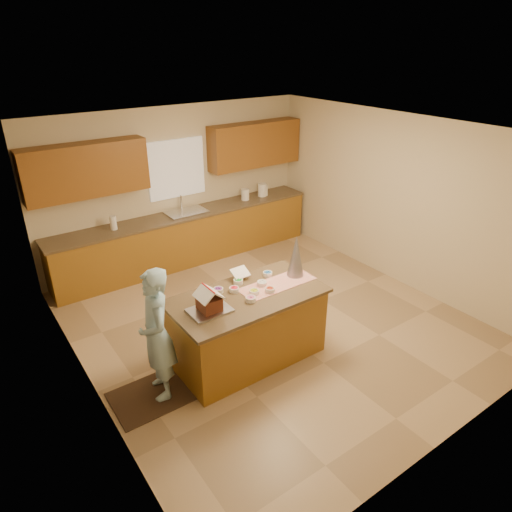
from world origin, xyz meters
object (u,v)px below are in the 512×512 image
gingerbread_house (209,301)px  island_base (248,328)px  tinsel_tree (296,256)px  boy (157,335)px

gingerbread_house → island_base: bearing=5.4°
tinsel_tree → boy: boy is taller
island_base → gingerbread_house: gingerbread_house is taller
tinsel_tree → boy: 1.98m
boy → tinsel_tree: bearing=102.1°
boy → gingerbread_house: bearing=92.6°
island_base → tinsel_tree: 1.09m
boy → gingerbread_house: 0.67m
tinsel_tree → gingerbread_house: bearing=-175.5°
gingerbread_house → tinsel_tree: bearing=4.5°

